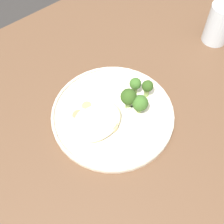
# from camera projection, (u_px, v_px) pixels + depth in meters

# --- Properties ---
(ground) EXTENTS (6.00, 6.00, 0.00)m
(ground) POSITION_uv_depth(u_px,v_px,m) (119.00, 213.00, 1.29)
(ground) COLOR #2D2B28
(wooden_dining_table) EXTENTS (1.40, 1.00, 0.74)m
(wooden_dining_table) POSITION_uv_depth(u_px,v_px,m) (125.00, 146.00, 0.74)
(wooden_dining_table) COLOR brown
(wooden_dining_table) RESTS_ON ground
(dinner_plate) EXTENTS (0.29, 0.29, 0.02)m
(dinner_plate) POSITION_uv_depth(u_px,v_px,m) (112.00, 115.00, 0.69)
(dinner_plate) COLOR beige
(dinner_plate) RESTS_ON wooden_dining_table
(noodle_bed) EXTENTS (0.13, 0.10, 0.02)m
(noodle_bed) POSITION_uv_depth(u_px,v_px,m) (95.00, 120.00, 0.67)
(noodle_bed) COLOR beige
(noodle_bed) RESTS_ON dinner_plate
(seared_scallop_front_small) EXTENTS (0.03, 0.03, 0.02)m
(seared_scallop_front_small) POSITION_uv_depth(u_px,v_px,m) (78.00, 116.00, 0.67)
(seared_scallop_front_small) COLOR #DBB77A
(seared_scallop_front_small) RESTS_ON dinner_plate
(seared_scallop_tiny_bay) EXTENTS (0.02, 0.02, 0.02)m
(seared_scallop_tiny_bay) POSITION_uv_depth(u_px,v_px,m) (87.00, 107.00, 0.68)
(seared_scallop_tiny_bay) COLOR #E5C689
(seared_scallop_tiny_bay) RESTS_ON dinner_plate
(seared_scallop_half_hidden) EXTENTS (0.02, 0.02, 0.02)m
(seared_scallop_half_hidden) POSITION_uv_depth(u_px,v_px,m) (89.00, 124.00, 0.66)
(seared_scallop_half_hidden) COLOR #E5C689
(seared_scallop_half_hidden) RESTS_ON dinner_plate
(seared_scallop_on_noodles) EXTENTS (0.03, 0.03, 0.02)m
(seared_scallop_on_noodles) POSITION_uv_depth(u_px,v_px,m) (99.00, 125.00, 0.66)
(seared_scallop_on_noodles) COLOR #DBB77A
(seared_scallop_on_noodles) RESTS_ON dinner_plate
(seared_scallop_rear_pale) EXTENTS (0.03, 0.03, 0.01)m
(seared_scallop_rear_pale) POSITION_uv_depth(u_px,v_px,m) (80.00, 132.00, 0.65)
(seared_scallop_rear_pale) COLOR beige
(seared_scallop_rear_pale) RESTS_ON dinner_plate
(seared_scallop_center_golden) EXTENTS (0.04, 0.04, 0.01)m
(seared_scallop_center_golden) POSITION_uv_depth(u_px,v_px,m) (110.00, 125.00, 0.66)
(seared_scallop_center_golden) COLOR #E5C689
(seared_scallop_center_golden) RESTS_ON dinner_plate
(broccoli_floret_near_rim) EXTENTS (0.03, 0.03, 0.05)m
(broccoli_floret_near_rim) POSITION_uv_depth(u_px,v_px,m) (135.00, 84.00, 0.70)
(broccoli_floret_near_rim) COLOR #7A994C
(broccoli_floret_near_rim) RESTS_ON dinner_plate
(broccoli_floret_right_tilted) EXTENTS (0.03, 0.03, 0.05)m
(broccoli_floret_right_tilted) POSITION_uv_depth(u_px,v_px,m) (147.00, 87.00, 0.69)
(broccoli_floret_right_tilted) COLOR #89A356
(broccoli_floret_right_tilted) RESTS_ON dinner_plate
(broccoli_floret_left_leaning) EXTENTS (0.04, 0.04, 0.05)m
(broccoli_floret_left_leaning) POSITION_uv_depth(u_px,v_px,m) (140.00, 103.00, 0.67)
(broccoli_floret_left_leaning) COLOR #89A356
(broccoli_floret_left_leaning) RESTS_ON dinner_plate
(broccoli_floret_tall_stalk) EXTENTS (0.04, 0.04, 0.06)m
(broccoli_floret_tall_stalk) POSITION_uv_depth(u_px,v_px,m) (129.00, 97.00, 0.67)
(broccoli_floret_tall_stalk) COLOR #7A994C
(broccoli_floret_tall_stalk) RESTS_ON dinner_plate
(onion_sliver_short_strip) EXTENTS (0.05, 0.02, 0.00)m
(onion_sliver_short_strip) POSITION_uv_depth(u_px,v_px,m) (137.00, 105.00, 0.70)
(onion_sliver_short_strip) COLOR silver
(onion_sliver_short_strip) RESTS_ON dinner_plate
(onion_sliver_curled_piece) EXTENTS (0.02, 0.05, 0.00)m
(onion_sliver_curled_piece) POSITION_uv_depth(u_px,v_px,m) (135.00, 115.00, 0.68)
(onion_sliver_curled_piece) COLOR silver
(onion_sliver_curled_piece) RESTS_ON dinner_plate
(onion_sliver_pale_crescent) EXTENTS (0.01, 0.04, 0.00)m
(onion_sliver_pale_crescent) POSITION_uv_depth(u_px,v_px,m) (146.00, 126.00, 0.67)
(onion_sliver_pale_crescent) COLOR silver
(onion_sliver_pale_crescent) RESTS_ON dinner_plate
(water_glass) EXTENTS (0.07, 0.07, 0.11)m
(water_glass) POSITION_uv_depth(u_px,v_px,m) (218.00, 26.00, 0.80)
(water_glass) COLOR silver
(water_glass) RESTS_ON wooden_dining_table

